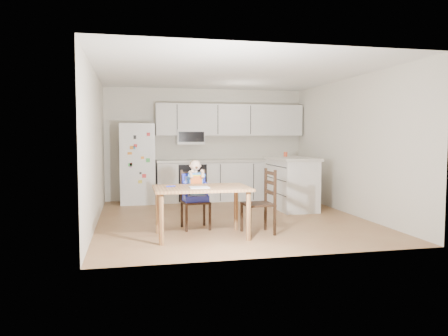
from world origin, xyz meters
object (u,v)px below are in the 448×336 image
object	(u,v)px
dining_table	(201,194)
chair_booster	(195,187)
refrigerator	(137,164)
red_cup	(286,154)
kitchen_island	(291,183)
chair_side	(264,197)

from	to	relation	value
dining_table	chair_booster	xyz separation A→B (m)	(-0.00, 0.61, 0.02)
chair_booster	dining_table	bearing A→B (deg)	-94.03
refrigerator	red_cup	size ratio (longest dim) A/B	17.82
kitchen_island	chair_booster	world-z (taller)	chair_booster
kitchen_island	chair_booster	xyz separation A→B (m)	(-2.14, -1.42, 0.13)
kitchen_island	dining_table	xyz separation A→B (m)	(-2.14, -2.04, 0.11)
refrigerator	dining_table	world-z (taller)	refrigerator
chair_booster	chair_side	distance (m)	1.11
refrigerator	chair_side	size ratio (longest dim) A/B	1.79
chair_booster	chair_side	world-z (taller)	chair_booster
refrigerator	kitchen_island	world-z (taller)	refrigerator
refrigerator	red_cup	bearing A→B (deg)	-20.81
red_cup	dining_table	size ratio (longest dim) A/B	0.07
red_cup	chair_side	xyz separation A→B (m)	(-1.16, -2.24, -0.53)
refrigerator	kitchen_island	xyz separation A→B (m)	(2.96, -1.37, -0.34)
refrigerator	chair_side	world-z (taller)	refrigerator
kitchen_island	red_cup	size ratio (longest dim) A/B	14.50
refrigerator	chair_side	xyz separation A→B (m)	(1.77, -3.36, -0.31)
chair_booster	red_cup	bearing A→B (deg)	34.29
refrigerator	dining_table	bearing A→B (deg)	-76.40
dining_table	chair_booster	size ratio (longest dim) A/B	1.26
refrigerator	chair_booster	distance (m)	2.92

